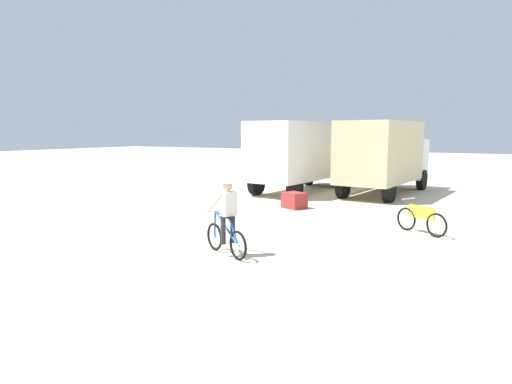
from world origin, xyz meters
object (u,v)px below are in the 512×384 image
box_truck_white_box (300,153)px  cyclist_orange_shirt (227,220)px  bicycle_spare (421,220)px  box_truck_tan_camper (385,154)px  supply_crate (294,200)px

box_truck_white_box → cyclist_orange_shirt: box_truck_white_box is taller
box_truck_white_box → cyclist_orange_shirt: bearing=-74.1°
cyclist_orange_shirt → bicycle_spare: (3.52, 4.63, -0.45)m
box_truck_tan_camper → bicycle_spare: (2.98, -7.71, -1.48)m
bicycle_spare → box_truck_tan_camper: bearing=111.1°
cyclist_orange_shirt → supply_crate: bearing=101.8°
cyclist_orange_shirt → supply_crate: size_ratio=2.20×
box_truck_tan_camper → cyclist_orange_shirt: box_truck_tan_camper is taller
box_truck_white_box → bicycle_spare: bearing=-44.7°
cyclist_orange_shirt → bicycle_spare: bearing=52.7°
box_truck_white_box → supply_crate: bearing=-68.3°
cyclist_orange_shirt → supply_crate: cyclist_orange_shirt is taller
box_truck_white_box → cyclist_orange_shirt: size_ratio=3.81×
box_truck_white_box → bicycle_spare: size_ratio=4.53×
box_truck_white_box → supply_crate: box_truck_white_box is taller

